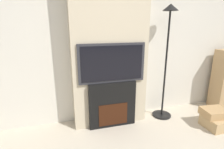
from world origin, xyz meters
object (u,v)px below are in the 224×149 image
(television, at_px, (112,63))
(floor_lamp, at_px, (167,48))
(box_stack, at_px, (217,119))
(fireplace, at_px, (112,104))

(television, bearing_deg, floor_lamp, 2.77)
(floor_lamp, height_order, box_stack, floor_lamp)
(television, distance_m, floor_lamp, 0.95)
(television, relative_size, floor_lamp, 0.54)
(television, xyz_separation_m, box_stack, (1.56, -0.50, -0.88))
(fireplace, xyz_separation_m, box_stack, (1.56, -0.51, -0.22))
(television, bearing_deg, box_stack, -17.84)
(floor_lamp, bearing_deg, fireplace, -177.35)
(fireplace, relative_size, box_stack, 1.65)
(fireplace, bearing_deg, floor_lamp, 2.65)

